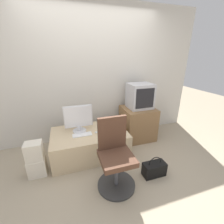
% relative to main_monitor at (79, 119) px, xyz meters
% --- Properties ---
extents(ground_plane, '(12.00, 12.00, 0.00)m').
position_rel_main_monitor_xyz_m(ground_plane, '(0.40, -0.76, -0.67)').
color(ground_plane, tan).
extents(wall_back, '(4.40, 0.05, 2.60)m').
position_rel_main_monitor_xyz_m(wall_back, '(0.40, 0.57, 0.63)').
color(wall_back, beige).
rests_on(wall_back, ground_plane).
extents(desk, '(1.28, 0.80, 0.44)m').
position_rel_main_monitor_xyz_m(desk, '(0.15, -0.08, -0.45)').
color(desk, '#CCB289').
rests_on(desk, ground_plane).
extents(side_stand, '(0.63, 0.60, 0.68)m').
position_rel_main_monitor_xyz_m(side_stand, '(1.22, 0.18, -0.33)').
color(side_stand, olive).
rests_on(side_stand, ground_plane).
extents(main_monitor, '(0.48, 0.23, 0.47)m').
position_rel_main_monitor_xyz_m(main_monitor, '(0.00, 0.00, 0.00)').
color(main_monitor, silver).
rests_on(main_monitor, desk).
extents(keyboard, '(0.32, 0.12, 0.01)m').
position_rel_main_monitor_xyz_m(keyboard, '(0.03, -0.15, -0.22)').
color(keyboard, white).
rests_on(keyboard, desk).
extents(mouse, '(0.05, 0.04, 0.03)m').
position_rel_main_monitor_xyz_m(mouse, '(0.26, -0.16, -0.22)').
color(mouse, silver).
rests_on(mouse, desk).
extents(crt_tv, '(0.46, 0.41, 0.49)m').
position_rel_main_monitor_xyz_m(crt_tv, '(1.25, 0.21, 0.25)').
color(crt_tv, '#B7B7BC').
rests_on(crt_tv, side_stand).
extents(office_chair, '(0.52, 0.52, 0.95)m').
position_rel_main_monitor_xyz_m(office_chair, '(0.36, -0.85, -0.26)').
color(office_chair, '#333333').
rests_on(office_chair, ground_plane).
extents(cardboard_box_lower, '(0.25, 0.20, 0.27)m').
position_rel_main_monitor_xyz_m(cardboard_box_lower, '(-0.68, -0.35, -0.54)').
color(cardboard_box_lower, beige).
rests_on(cardboard_box_lower, ground_plane).
extents(cardboard_box_upper, '(0.23, 0.19, 0.27)m').
position_rel_main_monitor_xyz_m(cardboard_box_upper, '(-0.68, -0.35, -0.26)').
color(cardboard_box_upper, beige).
rests_on(cardboard_box_upper, cardboard_box_lower).
extents(handbag, '(0.34, 0.17, 0.32)m').
position_rel_main_monitor_xyz_m(handbag, '(0.96, -0.89, -0.57)').
color(handbag, black).
rests_on(handbag, ground_plane).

